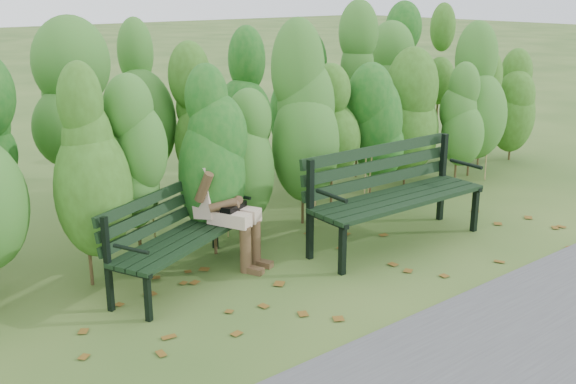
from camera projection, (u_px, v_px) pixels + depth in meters
ground at (313, 284)px, 5.84m from camera, size 80.00×80.00×0.00m
hedge_band at (195, 110)px, 6.86m from camera, size 11.04×1.67×2.42m
leaf_litter at (259, 295)px, 5.62m from camera, size 5.93×2.21×0.01m
bench_left at (176, 229)px, 5.82m from camera, size 1.65×1.11×0.79m
bench_right at (391, 187)px, 6.65m from camera, size 1.95×0.69×0.96m
seated_woman at (222, 193)px, 6.09m from camera, size 0.59×0.77×1.21m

